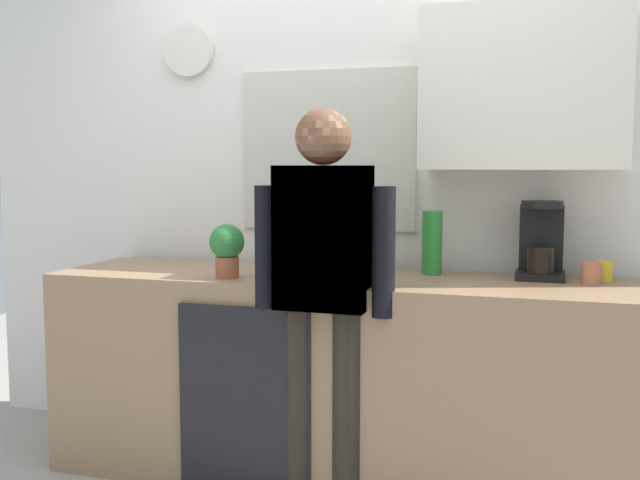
% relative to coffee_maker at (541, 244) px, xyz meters
% --- Properties ---
extents(kitchen_counter, '(2.58, 0.64, 0.90)m').
position_rel_coffee_maker_xyz_m(kitchen_counter, '(-0.81, -0.21, -0.60)').
color(kitchen_counter, '#937251').
rests_on(kitchen_counter, ground_plane).
extents(dishwasher_panel, '(0.56, 0.02, 0.81)m').
position_rel_coffee_maker_xyz_m(dishwasher_panel, '(-1.15, -0.54, -0.64)').
color(dishwasher_panel, black).
rests_on(dishwasher_panel, ground_plane).
extents(back_wall_assembly, '(4.18, 0.42, 2.60)m').
position_rel_coffee_maker_xyz_m(back_wall_assembly, '(-0.72, 0.19, 0.31)').
color(back_wall_assembly, white).
rests_on(back_wall_assembly, ground_plane).
extents(coffee_maker, '(0.20, 0.20, 0.33)m').
position_rel_coffee_maker_xyz_m(coffee_maker, '(0.00, 0.00, 0.00)').
color(coffee_maker, black).
rests_on(coffee_maker, kitchen_counter).
extents(bottle_green_wine, '(0.07, 0.07, 0.30)m').
position_rel_coffee_maker_xyz_m(bottle_green_wine, '(-0.74, -0.06, 0.00)').
color(bottle_green_wine, '#195923').
rests_on(bottle_green_wine, kitchen_counter).
extents(bottle_dark_sauce, '(0.06, 0.06, 0.18)m').
position_rel_coffee_maker_xyz_m(bottle_dark_sauce, '(-0.98, 0.02, -0.06)').
color(bottle_dark_sauce, black).
rests_on(bottle_dark_sauce, kitchen_counter).
extents(bottle_clear_soda, '(0.09, 0.09, 0.28)m').
position_rel_coffee_maker_xyz_m(bottle_clear_soda, '(-0.46, -0.03, -0.01)').
color(bottle_clear_soda, '#2D8C33').
rests_on(bottle_clear_soda, kitchen_counter).
extents(bottle_olive_oil, '(0.06, 0.06, 0.25)m').
position_rel_coffee_maker_xyz_m(bottle_olive_oil, '(-0.77, -0.28, -0.02)').
color(bottle_olive_oil, olive).
rests_on(bottle_olive_oil, kitchen_counter).
extents(cup_white_mug, '(0.08, 0.08, 0.09)m').
position_rel_coffee_maker_xyz_m(cup_white_mug, '(-0.69, -0.36, -0.10)').
color(cup_white_mug, white).
rests_on(cup_white_mug, kitchen_counter).
extents(cup_terracotta_mug, '(0.08, 0.08, 0.09)m').
position_rel_coffee_maker_xyz_m(cup_terracotta_mug, '(0.20, -0.12, -0.10)').
color(cup_terracotta_mug, '#B26647').
rests_on(cup_terracotta_mug, kitchen_counter).
extents(cup_yellow_cup, '(0.07, 0.07, 0.08)m').
position_rel_coffee_maker_xyz_m(cup_yellow_cup, '(0.25, -0.01, -0.10)').
color(cup_yellow_cup, yellow).
rests_on(cup_yellow_cup, kitchen_counter).
extents(mixing_bowl, '(0.22, 0.22, 0.08)m').
position_rel_coffee_maker_xyz_m(mixing_bowl, '(-0.98, -0.16, -0.11)').
color(mixing_bowl, orange).
rests_on(mixing_bowl, kitchen_counter).
extents(potted_plant, '(0.15, 0.15, 0.23)m').
position_rel_coffee_maker_xyz_m(potted_plant, '(-1.28, -0.38, -0.01)').
color(potted_plant, '#9E5638').
rests_on(potted_plant, kitchen_counter).
extents(person_at_sink, '(0.57, 0.22, 1.60)m').
position_rel_coffee_maker_xyz_m(person_at_sink, '(-0.81, -0.51, -0.10)').
color(person_at_sink, black).
rests_on(person_at_sink, ground_plane).
extents(person_guest, '(0.57, 0.22, 1.60)m').
position_rel_coffee_maker_xyz_m(person_guest, '(-0.81, -0.51, -0.10)').
color(person_guest, brown).
rests_on(person_guest, ground_plane).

